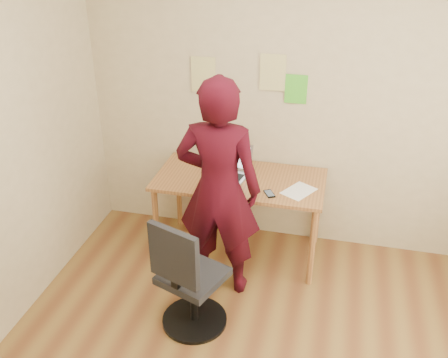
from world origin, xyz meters
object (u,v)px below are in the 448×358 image
(laptop, at_px, (229,168))
(person, at_px, (219,190))
(office_chair, at_px, (188,284))
(phone, at_px, (269,194))
(desk, at_px, (240,187))

(laptop, height_order, person, person)
(office_chair, height_order, person, person)
(phone, relative_size, office_chair, 0.15)
(laptop, relative_size, phone, 2.80)
(office_chair, xyz_separation_m, person, (0.09, 0.52, 0.48))
(laptop, distance_m, phone, 0.47)
(desk, distance_m, laptop, 0.18)
(phone, bearing_deg, person, -172.13)
(office_chair, distance_m, person, 0.72)
(person, bearing_deg, phone, -144.28)
(laptop, xyz_separation_m, office_chair, (-0.05, -1.05, -0.40))
(desk, xyz_separation_m, person, (-0.06, -0.47, 0.22))
(desk, xyz_separation_m, laptop, (-0.10, 0.06, 0.14))
(laptop, xyz_separation_m, person, (0.04, -0.52, 0.08))
(phone, distance_m, office_chair, 0.96)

